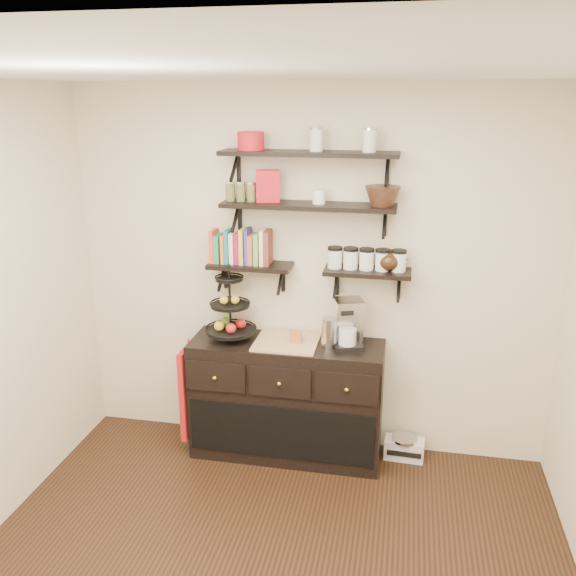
{
  "coord_description": "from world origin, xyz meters",
  "views": [
    {
      "loc": [
        0.67,
        -2.47,
        2.61
      ],
      "look_at": [
        -0.05,
        1.15,
        1.44
      ],
      "focal_mm": 38.0,
      "sensor_mm": 36.0,
      "label": 1
    }
  ],
  "objects_px": {
    "coffee_maker": "(348,324)",
    "radio": "(404,448)",
    "sideboard": "(287,399)",
    "fruit_stand": "(231,315)"
  },
  "relations": [
    {
      "from": "sideboard",
      "to": "radio",
      "type": "xyz_separation_m",
      "value": [
        0.88,
        0.09,
        -0.37
      ]
    },
    {
      "from": "fruit_stand",
      "to": "coffee_maker",
      "type": "xyz_separation_m",
      "value": [
        0.85,
        0.02,
        -0.02
      ]
    },
    {
      "from": "fruit_stand",
      "to": "radio",
      "type": "xyz_separation_m",
      "value": [
        1.29,
        0.09,
        -1.0
      ]
    },
    {
      "from": "coffee_maker",
      "to": "radio",
      "type": "xyz_separation_m",
      "value": [
        0.44,
        0.07,
        -0.99
      ]
    },
    {
      "from": "sideboard",
      "to": "fruit_stand",
      "type": "distance_m",
      "value": 0.76
    },
    {
      "from": "radio",
      "to": "fruit_stand",
      "type": "bearing_deg",
      "value": -173.66
    },
    {
      "from": "fruit_stand",
      "to": "coffee_maker",
      "type": "distance_m",
      "value": 0.85
    },
    {
      "from": "sideboard",
      "to": "coffee_maker",
      "type": "height_order",
      "value": "coffee_maker"
    },
    {
      "from": "fruit_stand",
      "to": "radio",
      "type": "relative_size",
      "value": 1.83
    },
    {
      "from": "sideboard",
      "to": "radio",
      "type": "distance_m",
      "value": 0.96
    }
  ]
}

